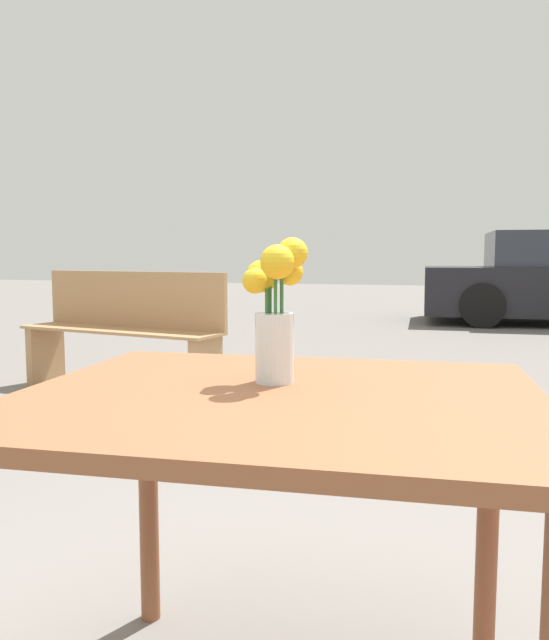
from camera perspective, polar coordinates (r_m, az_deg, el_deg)
table_front at (r=1.19m, az=0.44°, el=-10.98°), size 1.04×0.91×0.71m
flower_vase at (r=1.23m, az=0.05°, el=0.69°), size 0.13×0.13×0.29m
bench_near at (r=4.58m, az=-13.44°, el=-0.57°), size 1.61×0.60×0.85m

